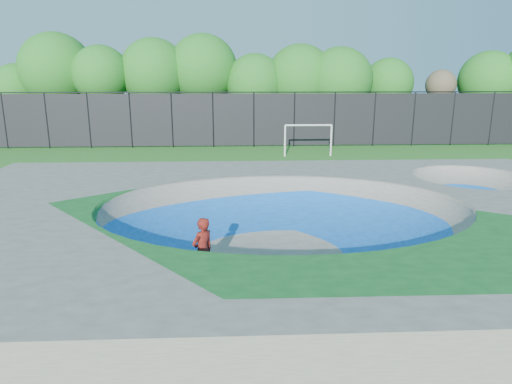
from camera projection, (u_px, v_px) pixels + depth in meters
ground at (283, 251)px, 13.82m from camera, size 120.00×120.00×0.00m
skate_deck at (283, 228)px, 13.64m from camera, size 22.00×14.00×1.50m
skater at (203, 252)px, 11.43m from camera, size 0.76×0.76×1.77m
skateboard at (204, 283)px, 11.65m from camera, size 0.76×0.64×0.05m
soccer_goal at (308, 134)px, 29.84m from camera, size 3.17×0.12×2.09m
fence at (254, 119)px, 33.63m from camera, size 48.09×0.09×4.04m
treeline at (247, 76)px, 38.06m from camera, size 52.13×7.65×8.65m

